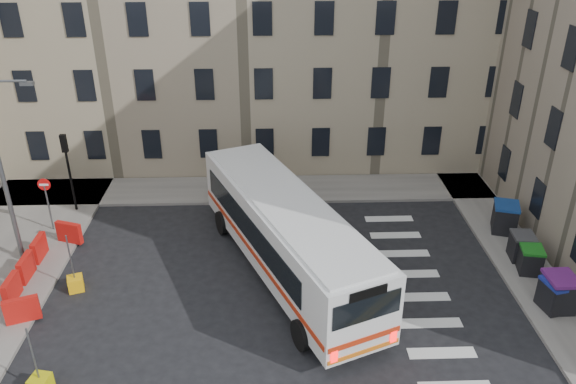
{
  "coord_description": "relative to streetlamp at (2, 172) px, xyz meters",
  "views": [
    {
      "loc": [
        -1.94,
        -19.3,
        14.01
      ],
      "look_at": [
        -1.2,
        2.45,
        3.0
      ],
      "focal_mm": 35.0,
      "sensor_mm": 36.0,
      "label": 1
    }
  ],
  "objects": [
    {
      "name": "ground",
      "position": [
        13.0,
        -2.0,
        -4.34
      ],
      "size": [
        120.0,
        120.0,
        0.0
      ],
      "primitive_type": "plane",
      "color": "black",
      "rests_on": "ground"
    },
    {
      "name": "pavement_north",
      "position": [
        7.0,
        6.6,
        -4.26
      ],
      "size": [
        36.0,
        3.2,
        0.15
      ],
      "primitive_type": "cube",
      "color": "slate",
      "rests_on": "ground"
    },
    {
      "name": "pavement_east",
      "position": [
        22.0,
        2.0,
        -4.26
      ],
      "size": [
        2.4,
        26.0,
        0.15
      ],
      "primitive_type": "cube",
      "color": "slate",
      "rests_on": "ground"
    },
    {
      "name": "terrace_north",
      "position": [
        6.0,
        13.5,
        4.28
      ],
      "size": [
        38.3,
        10.8,
        17.2
      ],
      "color": "tan",
      "rests_on": "ground"
    },
    {
      "name": "traffic_light_nw",
      "position": [
        1.0,
        4.5,
        -1.47
      ],
      "size": [
        0.28,
        0.22,
        4.1
      ],
      "color": "black",
      "rests_on": "pavement_west"
    },
    {
      "name": "streetlamp",
      "position": [
        0.0,
        0.0,
        0.0
      ],
      "size": [
        0.5,
        0.22,
        8.14
      ],
      "color": "#595B5E",
      "rests_on": "pavement_west"
    },
    {
      "name": "no_entry_north",
      "position": [
        0.5,
        2.5,
        -2.26
      ],
      "size": [
        0.6,
        0.08,
        3.0
      ],
      "color": "#595B5E",
      "rests_on": "pavement_west"
    },
    {
      "name": "roadworks_barriers",
      "position": [
        1.16,
        -1.5,
        -3.69
      ],
      "size": [
        1.66,
        6.26,
        1.0
      ],
      "color": "red",
      "rests_on": "pavement_west"
    },
    {
      "name": "bus",
      "position": [
        11.64,
        -1.26,
        -2.35
      ],
      "size": [
        7.5,
        12.74,
        3.44
      ],
      "rotation": [
        0.0,
        0.0,
        0.4
      ],
      "color": "silver",
      "rests_on": "ground"
    },
    {
      "name": "wheelie_bin_a",
      "position": [
        21.91,
        -4.25,
        -3.56
      ],
      "size": [
        1.18,
        1.3,
        1.24
      ],
      "rotation": [
        0.0,
        0.0,
        0.2
      ],
      "color": "black",
      "rests_on": "pavement_east"
    },
    {
      "name": "wheelie_bin_b",
      "position": [
        22.05,
        -4.18,
        -3.48
      ],
      "size": [
        1.13,
        1.29,
        1.41
      ],
      "rotation": [
        0.0,
        0.0,
        0.01
      ],
      "color": "black",
      "rests_on": "pavement_east"
    },
    {
      "name": "wheelie_bin_c",
      "position": [
        22.0,
        -1.76,
        -3.6
      ],
      "size": [
        1.1,
        1.2,
        1.15
      ],
      "rotation": [
        0.0,
        0.0,
        -0.2
      ],
      "color": "black",
      "rests_on": "pavement_east"
    },
    {
      "name": "wheelie_bin_d",
      "position": [
        22.04,
        -0.75,
        -3.58
      ],
      "size": [
        1.06,
        1.18,
        1.2
      ],
      "rotation": [
        0.0,
        0.0,
        -0.11
      ],
      "color": "black",
      "rests_on": "pavement_east"
    },
    {
      "name": "wheelie_bin_e",
      "position": [
        22.2,
        1.64,
        -3.47
      ],
      "size": [
        1.45,
        1.56,
        1.42
      ],
      "rotation": [
        0.0,
        0.0,
        -0.3
      ],
      "color": "black",
      "rests_on": "pavement_east"
    },
    {
      "name": "bollard_yellow",
      "position": [
        3.0,
        -2.22,
        -4.04
      ],
      "size": [
        0.76,
        0.76,
        0.6
      ],
      "primitive_type": "cube",
      "rotation": [
        0.0,
        0.0,
        0.33
      ],
      "color": "#F5AF0D",
      "rests_on": "ground"
    },
    {
      "name": "bollard_chevron",
      "position": [
        3.53,
        -7.69,
        -4.04
      ],
      "size": [
        0.71,
        0.71,
        0.6
      ],
      "primitive_type": "cube",
      "rotation": [
        0.0,
        0.0,
        -0.21
      ],
      "color": "#C2B90B",
      "rests_on": "ground"
    }
  ]
}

